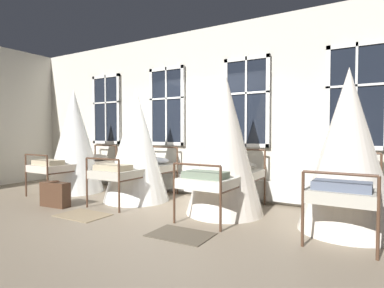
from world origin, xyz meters
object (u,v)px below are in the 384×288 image
at_px(cot_first, 74,142).
at_px(suitcase_dark, 55,194).
at_px(cot_third, 225,145).
at_px(cot_fourth, 348,152).
at_px(cot_second, 136,147).

distance_m(cot_first, suitcase_dark, 1.71).
height_order(cot_third, suitcase_dark, cot_third).
xyz_separation_m(cot_third, cot_fourth, (1.82, -0.02, -0.06)).
xyz_separation_m(cot_first, cot_fourth, (5.53, -0.03, -0.04)).
bearing_deg(cot_second, cot_third, -92.02).
bearing_deg(cot_first, suitcase_dark, -140.13).
bearing_deg(cot_first, cot_second, -87.86).
bearing_deg(cot_fourth, cot_second, 90.39).
height_order(cot_third, cot_fourth, cot_third).
relative_size(cot_second, cot_third, 0.93).
xyz_separation_m(cot_fourth, suitcase_dark, (-4.62, -1.12, -0.84)).
xyz_separation_m(cot_third, suitcase_dark, (-2.80, -1.14, -0.91)).
bearing_deg(suitcase_dark, cot_second, 47.01).
distance_m(cot_third, suitcase_dark, 3.16).
bearing_deg(cot_third, cot_first, 90.83).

